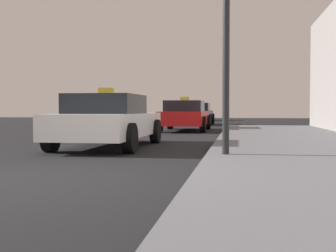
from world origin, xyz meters
name	(u,v)px	position (x,y,z in m)	size (l,w,h in m)	color
ground_plane	(44,179)	(0.00, 0.00, 0.00)	(80.00, 80.00, 0.00)	black
car_white	(109,121)	(-0.55, 4.80, 0.65)	(1.96, 4.49, 1.43)	white
car_red	(185,116)	(0.32, 13.07, 0.65)	(1.94, 4.45, 1.43)	red
car_blue	(196,114)	(0.08, 20.22, 0.65)	(2.01, 4.25, 1.27)	#233899
car_yellow	(200,112)	(-0.55, 30.11, 0.65)	(2.03, 4.14, 1.27)	yellow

